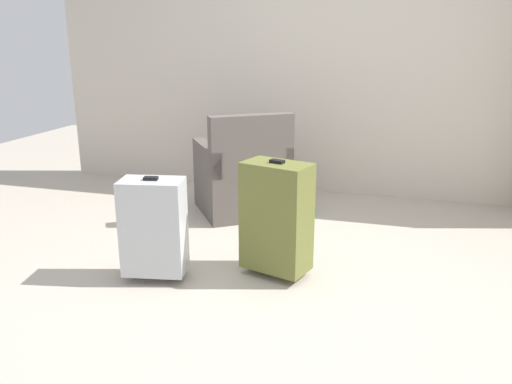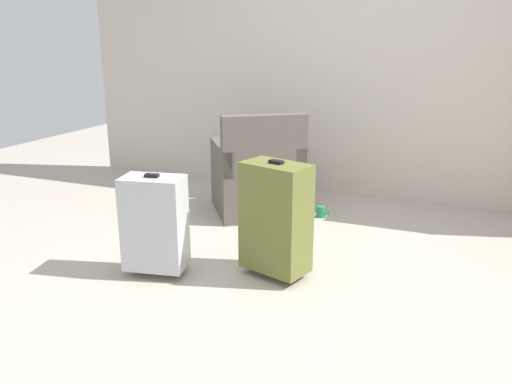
% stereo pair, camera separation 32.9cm
% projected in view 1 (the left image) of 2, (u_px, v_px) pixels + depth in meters
% --- Properties ---
extents(ground_plane, '(9.94, 9.94, 0.00)m').
position_uv_depth(ground_plane, '(281.00, 281.00, 3.31)').
color(ground_plane, '#B2A899').
extents(back_wall, '(5.68, 0.10, 2.60)m').
position_uv_depth(back_wall, '(334.00, 58.00, 4.89)').
color(back_wall, beige).
rests_on(back_wall, ground).
extents(armchair, '(0.97, 0.97, 0.90)m').
position_uv_depth(armchair, '(243.00, 178.00, 4.52)').
color(armchair, '#59514C').
rests_on(armchair, ground).
extents(mug, '(0.12, 0.08, 0.10)m').
position_uv_depth(mug, '(307.00, 210.00, 4.53)').
color(mug, '#1E7F4C').
rests_on(mug, ground).
extents(suitcase_olive, '(0.47, 0.36, 0.77)m').
position_uv_depth(suitcase_olive, '(276.00, 217.00, 3.29)').
color(suitcase_olive, brown).
rests_on(suitcase_olive, ground).
extents(suitcase_silver, '(0.42, 0.30, 0.68)m').
position_uv_depth(suitcase_silver, '(154.00, 227.00, 3.25)').
color(suitcase_silver, '#B7BABF').
rests_on(suitcase_silver, ground).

